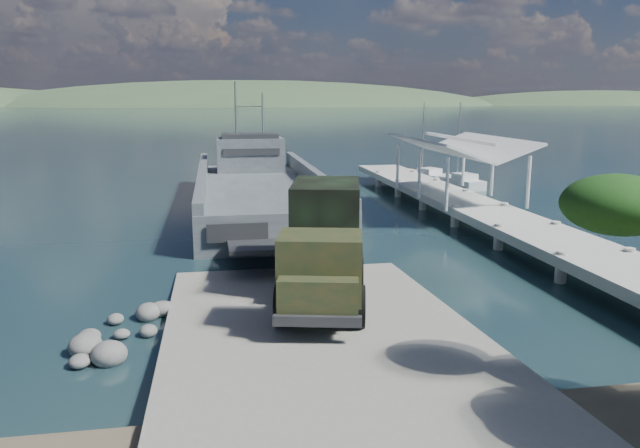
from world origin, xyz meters
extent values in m
plane|color=#19353C|center=(0.00, 0.00, 0.00)|extent=(1400.00, 1400.00, 0.00)
cube|color=gray|center=(0.00, -1.00, 0.25)|extent=(10.00, 18.00, 0.50)
cube|color=#B9B9AE|center=(13.00, 18.00, 1.00)|extent=(4.00, 44.00, 0.50)
cube|color=#484F55|center=(-0.02, 24.81, 0.42)|extent=(8.59, 28.30, 2.36)
cube|color=#484F55|center=(-3.98, 24.83, 2.17)|extent=(0.67, 28.27, 1.22)
cube|color=#484F55|center=(3.93, 24.80, 2.17)|extent=(0.67, 28.27, 1.22)
cube|color=#484F55|center=(-0.08, 10.77, 0.94)|extent=(8.48, 0.41, 2.45)
cube|color=#484F55|center=(0.01, 34.23, 3.01)|extent=(5.67, 3.79, 2.83)
cube|color=#282A2D|center=(0.01, 34.23, 4.62)|extent=(4.72, 3.03, 0.38)
cylinder|color=gray|center=(-1.12, 34.24, 6.78)|extent=(0.15, 0.15, 4.71)
cylinder|color=gray|center=(1.14, 34.23, 6.31)|extent=(0.15, 0.15, 3.77)
cylinder|color=black|center=(-1.16, -0.35, 1.20)|extent=(0.78, 1.46, 1.39)
cylinder|color=black|center=(1.24, -0.89, 1.20)|extent=(0.78, 1.46, 1.39)
cylinder|color=black|center=(-0.35, 3.20, 1.20)|extent=(0.78, 1.46, 1.39)
cylinder|color=black|center=(2.05, 2.65, 1.20)|extent=(0.78, 1.46, 1.39)
cylinder|color=black|center=(0.12, 5.29, 1.20)|extent=(0.78, 1.46, 1.39)
cylinder|color=black|center=(2.52, 4.74, 1.20)|extent=(0.78, 1.46, 1.39)
cube|color=black|center=(0.70, 2.30, 1.36)|extent=(4.10, 8.45, 0.27)
cube|color=#20331C|center=(0.06, -0.52, 2.48)|extent=(3.08, 2.68, 2.14)
cube|color=#20331C|center=(-0.22, -1.77, 1.94)|extent=(2.61, 1.48, 1.07)
cube|color=#20331C|center=(1.04, 3.76, 1.73)|extent=(3.70, 5.39, 0.37)
cube|color=black|center=(1.08, 3.97, 3.28)|extent=(3.40, 4.53, 2.68)
cube|color=#282A2D|center=(-0.34, -2.29, 1.30)|extent=(2.67, 0.85, 0.32)
imported|color=#20331C|center=(-0.49, -0.41, 1.49)|extent=(0.80, 0.59, 1.99)
cube|color=white|center=(18.30, 32.65, 0.28)|extent=(3.03, 6.50, 1.03)
cube|color=white|center=(18.52, 31.53, 0.97)|extent=(1.92, 2.10, 0.68)
cylinder|color=gray|center=(18.30, 32.65, 3.99)|extent=(0.11, 0.11, 6.83)
cube|color=white|center=(16.54, 37.12, 0.28)|extent=(3.77, 6.47, 1.02)
cube|color=white|center=(16.92, 36.05, 0.96)|extent=(2.09, 2.23, 0.68)
cylinder|color=gray|center=(16.54, 37.12, 3.96)|extent=(0.11, 0.11, 6.79)
ellipsoid|color=#133E11|center=(6.40, -6.30, 5.32)|extent=(2.66, 2.66, 1.52)
camera|label=1|loc=(-3.30, -19.74, 7.88)|focal=35.00mm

